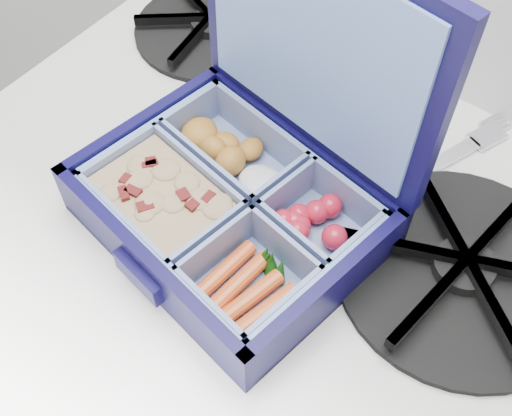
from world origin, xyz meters
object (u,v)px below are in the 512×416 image
Objects in this scene: stove at (253,381)px; burner_grate at (464,264)px; bento_box at (229,209)px; fork at (410,179)px.

burner_grate is (0.17, 0.05, 0.44)m from stove.
burner_grate is at bearing 14.88° from stove.
burner_grate is at bearing 32.79° from bento_box.
stove is 0.45m from fork.
burner_grate reaches higher than stove.
fork is (0.10, 0.13, -0.02)m from bento_box.
fork is at bearing 143.17° from burner_grate.
burner_grate is 1.02× the size of fork.
burner_grate is at bearing -16.05° from fork.
bento_box reaches higher than fork.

